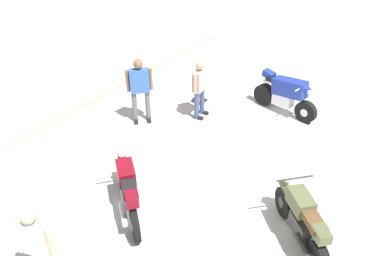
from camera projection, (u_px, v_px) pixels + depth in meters
ground_plane at (227, 157)px, 9.21m from camera, size 40.00×40.00×0.00m
curb_edge at (90, 99)px, 11.38m from camera, size 14.00×0.30×0.15m
motorcycle_blue_sportbike at (286, 93)px, 10.59m from camera, size 0.74×1.95×1.14m
motorcycle_maroon_cruiser at (128, 190)px, 7.48m from camera, size 1.42×1.69×1.09m
motorcycle_olive_vintage at (302, 221)px, 6.86m from camera, size 1.45×1.53×1.07m
person_in_white_shirt at (37, 245)px, 5.85m from camera, size 0.41×0.64×1.65m
person_in_blue_shirt at (140, 87)px, 10.01m from camera, size 0.56×0.56×1.75m
person_in_gray_shirt at (200, 87)px, 10.28m from camera, size 0.63×0.34×1.59m
traffic_cone at (199, 93)px, 11.31m from camera, size 0.36×0.36×0.53m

